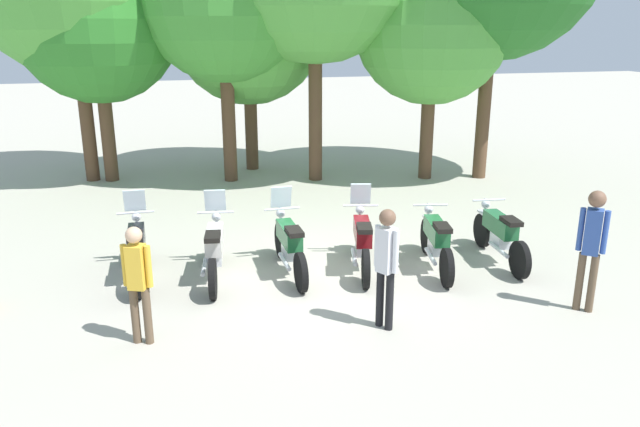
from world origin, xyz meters
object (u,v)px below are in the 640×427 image
motorcycle_2 (289,244)px  person_0 (138,277)px  motorcycle_1 (215,248)px  tree_0 (96,20)px  motorcycle_3 (362,240)px  person_1 (386,260)px  tree_3 (248,28)px  tree_5 (432,26)px  motorcycle_5 (500,234)px  motorcycle_4 (436,240)px  motorcycle_0 (137,248)px  person_2 (592,241)px

motorcycle_2 → person_0: bearing=127.6°
motorcycle_1 → tree_0: tree_0 is taller
motorcycle_3 → person_1: person_1 is taller
motorcycle_2 → tree_3: size_ratio=0.36×
motorcycle_2 → tree_5: 8.37m
motorcycle_5 → tree_3: (-3.17, 8.42, 3.48)m
motorcycle_1 → tree_3: tree_3 is taller
motorcycle_5 → tree_5: size_ratio=0.36×
motorcycle_4 → person_1: size_ratio=1.26×
motorcycle_5 → person_0: 6.29m
person_0 → tree_0: size_ratio=0.26×
tree_0 → motorcycle_1: bearing=-74.2°
motorcycle_0 → motorcycle_1: (1.25, -0.32, 0.00)m
person_0 → motorcycle_5: bearing=-53.9°
motorcycle_1 → motorcycle_2: size_ratio=1.00×
motorcycle_2 → motorcycle_5: bearing=-97.1°
tree_5 → person_0: bearing=-134.2°
person_1 → person_2: person_2 is taller
motorcycle_3 → person_2: size_ratio=1.17×
motorcycle_0 → motorcycle_2: same height
motorcycle_3 → person_1: (-0.38, -2.15, 0.49)m
motorcycle_4 → person_2: (1.41, -2.08, 0.59)m
motorcycle_3 → person_1: 2.24m
motorcycle_2 → person_0: 3.06m
motorcycle_1 → tree_5: size_ratio=0.36×
motorcycle_0 → tree_3: size_ratio=0.36×
person_1 → motorcycle_3: bearing=-129.8°
motorcycle_3 → tree_0: size_ratio=0.34×
motorcycle_4 → person_1: (-1.62, -1.85, 0.51)m
motorcycle_1 → motorcycle_4: 3.76m
tree_3 → motorcycle_1: bearing=-102.7°
motorcycle_0 → motorcycle_1: 1.29m
motorcycle_1 → motorcycle_3: (2.48, -0.21, 0.00)m
motorcycle_4 → tree_3: tree_3 is taller
motorcycle_4 → motorcycle_5: size_ratio=0.99×
person_1 → person_2: (3.03, -0.23, 0.08)m
person_0 → person_2: 6.30m
motorcycle_0 → tree_0: size_ratio=0.35×
motorcycle_2 → person_2: 4.67m
motorcycle_4 → tree_5: size_ratio=0.36×
motorcycle_0 → person_1: bearing=-128.9°
motorcycle_0 → person_1: size_ratio=1.27×
motorcycle_5 → tree_5: bearing=-5.9°
tree_5 → motorcycle_5: bearing=-101.8°
tree_0 → person_0: bearing=-84.0°
motorcycle_3 → tree_5: 7.78m
person_1 → tree_3: (-0.32, 10.30, 2.97)m
motorcycle_4 → tree_3: (-1.93, 8.45, 3.48)m
tree_0 → person_1: bearing=-66.8°
motorcycle_0 → person_0: person_0 is taller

